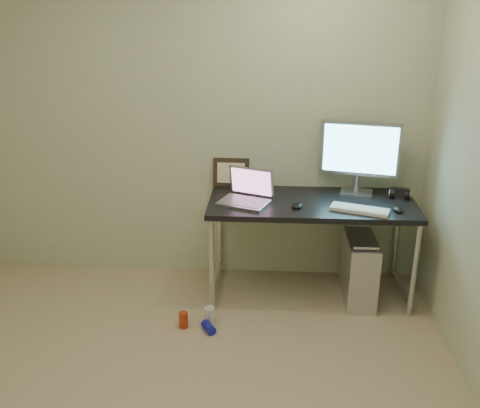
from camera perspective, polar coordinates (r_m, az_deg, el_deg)
wall_back at (r=4.10m, az=-4.72°, el=8.74°), size 3.50×0.02×2.50m
desk at (r=3.93m, az=7.61°, el=-0.84°), size 1.49×0.65×0.75m
tower_computer at (r=4.07m, az=12.58°, el=-6.82°), size 0.21×0.48×0.53m
cable_a at (r=4.32m, az=11.40°, el=-2.85°), size 0.01×0.16×0.69m
cable_b at (r=4.32m, az=12.60°, el=-3.22°), size 0.02×0.11×0.71m
can_red at (r=3.77m, az=-6.05°, el=-12.20°), size 0.07×0.07×0.11m
can_white at (r=3.78m, az=-3.27°, el=-11.84°), size 0.09×0.09×0.13m
can_blue at (r=3.73m, az=-3.37°, el=-13.01°), size 0.11×0.13×0.06m
laptop at (r=3.84m, az=0.73°, el=1.03°), size 0.42×0.38×0.24m
monitor at (r=4.02m, az=12.62°, el=5.41°), size 0.57×0.22×0.54m
keyboard at (r=3.77m, az=12.64°, el=-0.58°), size 0.42×0.25×0.02m
mouse_right at (r=3.83m, az=16.51°, el=-0.50°), size 0.09×0.12×0.04m
mouse_left at (r=3.77m, az=6.12°, el=-0.03°), size 0.10×0.13×0.04m
headphones at (r=4.09m, az=16.67°, el=0.98°), size 0.16×0.10×0.10m
picture_frame at (r=4.15m, az=-0.96°, el=3.39°), size 0.28×0.09×0.22m
webcam at (r=4.11m, az=1.17°, el=2.91°), size 0.04×0.03×0.12m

